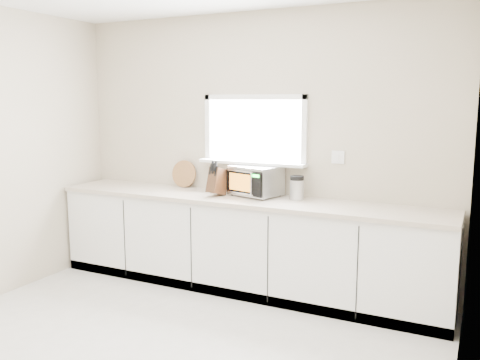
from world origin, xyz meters
The scene contains 7 objects.
back_wall centered at (0.00, 2.00, 1.36)m, with size 4.00×0.17×2.70m.
cabinets centered at (0.00, 1.70, 0.44)m, with size 3.92×0.60×0.88m, color white.
countertop centered at (0.00, 1.69, 0.90)m, with size 3.92×0.64×0.04m, color beige.
microwave centered at (0.08, 1.82, 1.07)m, with size 0.53×0.46×0.29m.
knife_block centered at (-0.25, 1.66, 1.07)m, with size 0.16×0.26×0.35m.
cutting_board centered at (-0.81, 1.94, 1.06)m, with size 0.29×0.29×0.02m, color brown.
coffee_grinder centered at (0.51, 1.82, 1.03)m, with size 0.16×0.16×0.23m.
Camera 1 is at (2.09, -2.62, 1.85)m, focal length 38.00 mm.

